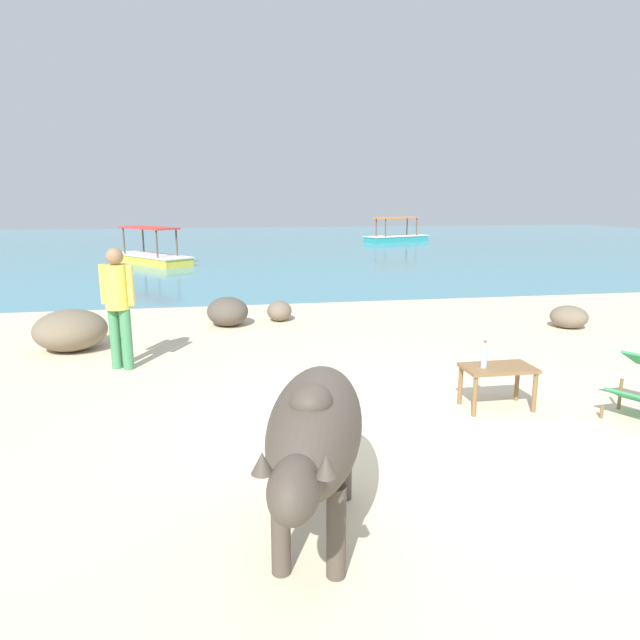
{
  "coord_description": "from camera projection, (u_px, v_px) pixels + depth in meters",
  "views": [
    {
      "loc": [
        -1.69,
        -4.7,
        2.28
      ],
      "look_at": [
        -0.34,
        3.0,
        0.55
      ],
      "focal_mm": 30.92,
      "sensor_mm": 36.0,
      "label": 1
    }
  ],
  "objects": [
    {
      "name": "shore_rock_large",
      "position": [
        279.0,
        311.0,
        10.28
      ],
      "size": [
        0.55,
        0.63,
        0.37
      ],
      "primitive_type": "ellipsoid",
      "rotation": [
        0.0,
        0.0,
        1.39
      ],
      "color": "#756651",
      "rests_on": "sand_beach"
    },
    {
      "name": "water_surface",
      "position": [
        259.0,
        247.0,
        26.46
      ],
      "size": [
        60.0,
        36.0,
        0.03
      ],
      "primitive_type": "cube",
      "color": "teal",
      "rests_on": "ground"
    },
    {
      "name": "shore_rock_flat",
      "position": [
        71.0,
        330.0,
        8.25
      ],
      "size": [
        1.06,
        1.02,
        0.62
      ],
      "primitive_type": "ellipsoid",
      "rotation": [
        0.0,
        0.0,
        0.0
      ],
      "color": "#756651",
      "rests_on": "sand_beach"
    },
    {
      "name": "sand_beach",
      "position": [
        409.0,
        439.0,
        5.29
      ],
      "size": [
        18.0,
        14.0,
        0.04
      ],
      "primitive_type": "cube",
      "color": "beige",
      "rests_on": "ground"
    },
    {
      "name": "boat_yellow",
      "position": [
        151.0,
        256.0,
        19.51
      ],
      "size": [
        3.18,
        3.6,
        1.29
      ],
      "rotation": [
        0.0,
        0.0,
        2.24
      ],
      "color": "gold",
      "rests_on": "water_surface"
    },
    {
      "name": "boat_teal",
      "position": [
        396.0,
        236.0,
        29.52
      ],
      "size": [
        3.83,
        2.48,
        1.29
      ],
      "rotation": [
        0.0,
        0.0,
        3.54
      ],
      "color": "teal",
      "rests_on": "water_surface"
    },
    {
      "name": "low_bench_table",
      "position": [
        498.0,
        374.0,
        5.94
      ],
      "size": [
        0.76,
        0.44,
        0.47
      ],
      "rotation": [
        0.0,
        0.0,
        0.0
      ],
      "color": "brown",
      "rests_on": "sand_beach"
    },
    {
      "name": "bottle",
      "position": [
        484.0,
        357.0,
        5.85
      ],
      "size": [
        0.07,
        0.07,
        0.3
      ],
      "color": "#A3C6D1",
      "rests_on": "low_bench_table"
    },
    {
      "name": "shore_rock_small",
      "position": [
        569.0,
        317.0,
        9.7
      ],
      "size": [
        0.84,
        0.83,
        0.4
      ],
      "primitive_type": "ellipsoid",
      "rotation": [
        0.0,
        0.0,
        2.44
      ],
      "color": "#756651",
      "rests_on": "sand_beach"
    },
    {
      "name": "shore_rock_medium",
      "position": [
        228.0,
        311.0,
        9.87
      ],
      "size": [
        0.95,
        0.99,
        0.52
      ],
      "primitive_type": "ellipsoid",
      "rotation": [
        0.0,
        0.0,
        1.92
      ],
      "color": "brown",
      "rests_on": "sand_beach"
    },
    {
      "name": "person_standing",
      "position": [
        118.0,
        299.0,
        7.21
      ],
      "size": [
        0.46,
        0.32,
        1.62
      ],
      "rotation": [
        0.0,
        0.0,
        1.09
      ],
      "color": "#428956",
      "rests_on": "sand_beach"
    },
    {
      "name": "cow",
      "position": [
        315.0,
        431.0,
        3.57
      ],
      "size": [
        1.02,
        2.08,
        1.16
      ],
      "rotation": [
        0.0,
        0.0,
        4.44
      ],
      "color": "#4C4238",
      "rests_on": "sand_beach"
    }
  ]
}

